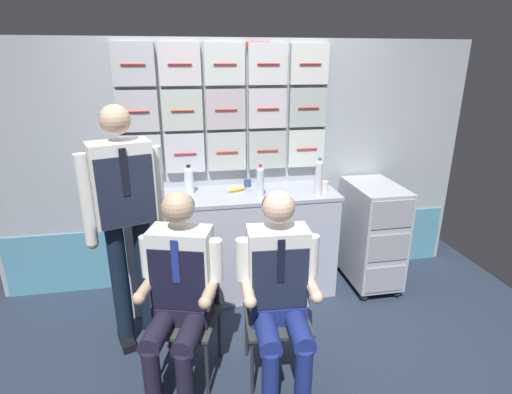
# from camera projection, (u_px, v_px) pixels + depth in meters

# --- Properties ---
(ground) EXTENTS (4.80, 4.80, 0.04)m
(ground) POSITION_uv_depth(u_px,v_px,m) (270.00, 380.00, 2.62)
(ground) COLOR #242F40
(galley_bulkhead) EXTENTS (4.20, 0.14, 2.15)m
(galley_bulkhead) POSITION_uv_depth(u_px,v_px,m) (237.00, 163.00, 3.52)
(galley_bulkhead) COLOR #A1A9B2
(galley_bulkhead) RESTS_ON ground
(galley_counter) EXTENTS (1.75, 0.53, 0.92)m
(galley_counter) POSITION_uv_depth(u_px,v_px,m) (234.00, 244.00, 3.46)
(galley_counter) COLOR #B0B5C9
(galley_counter) RESTS_ON ground
(service_trolley) EXTENTS (0.40, 0.65, 0.96)m
(service_trolley) POSITION_uv_depth(u_px,v_px,m) (371.00, 232.00, 3.57)
(service_trolley) COLOR black
(service_trolley) RESTS_ON ground
(folding_chair_left) EXTENTS (0.50, 0.50, 0.83)m
(folding_chair_left) POSITION_uv_depth(u_px,v_px,m) (188.00, 299.00, 2.59)
(folding_chair_left) COLOR #2D2D33
(folding_chair_left) RESTS_ON ground
(crew_member_left) EXTENTS (0.53, 0.69, 1.27)m
(crew_member_left) POSITION_uv_depth(u_px,v_px,m) (179.00, 287.00, 2.38)
(crew_member_left) COLOR black
(crew_member_left) RESTS_ON ground
(folding_chair_right) EXTENTS (0.42, 0.43, 0.83)m
(folding_chair_right) POSITION_uv_depth(u_px,v_px,m) (275.00, 298.00, 2.60)
(folding_chair_right) COLOR #2D2D33
(folding_chair_right) RESTS_ON ground
(crew_member_right) EXTENTS (0.51, 0.64, 1.27)m
(crew_member_right) POSITION_uv_depth(u_px,v_px,m) (279.00, 286.00, 2.39)
(crew_member_right) COLOR black
(crew_member_right) RESTS_ON ground
(crew_member_standing) EXTENTS (0.52, 0.35, 1.72)m
(crew_member_standing) POSITION_uv_depth(u_px,v_px,m) (125.00, 209.00, 2.66)
(crew_member_standing) COLOR black
(crew_member_standing) RESTS_ON ground
(water_bottle_tall) EXTENTS (0.08, 0.08, 0.24)m
(water_bottle_tall) POSITION_uv_depth(u_px,v_px,m) (189.00, 180.00, 3.29)
(water_bottle_tall) COLOR white
(water_bottle_tall) RESTS_ON galley_counter
(water_bottle_blue_cap) EXTENTS (0.06, 0.06, 0.31)m
(water_bottle_blue_cap) POSITION_uv_depth(u_px,v_px,m) (319.00, 177.00, 3.25)
(water_bottle_blue_cap) COLOR silver
(water_bottle_blue_cap) RESTS_ON galley_counter
(water_bottle_short) EXTENTS (0.06, 0.06, 0.27)m
(water_bottle_short) POSITION_uv_depth(u_px,v_px,m) (260.00, 181.00, 3.21)
(water_bottle_short) COLOR silver
(water_bottle_short) RESTS_ON galley_counter
(espresso_cup_small) EXTENTS (0.06, 0.06, 0.06)m
(espresso_cup_small) POSITION_uv_depth(u_px,v_px,m) (247.00, 183.00, 3.49)
(espresso_cup_small) COLOR navy
(espresso_cup_small) RESTS_ON galley_counter
(paper_cup_tan) EXTENTS (0.06, 0.06, 0.08)m
(paper_cup_tan) POSITION_uv_depth(u_px,v_px,m) (324.00, 186.00, 3.38)
(paper_cup_tan) COLOR silver
(paper_cup_tan) RESTS_ON galley_counter
(snack_banana) EXTENTS (0.17, 0.10, 0.04)m
(snack_banana) POSITION_uv_depth(u_px,v_px,m) (237.00, 189.00, 3.37)
(snack_banana) COLOR yellow
(snack_banana) RESTS_ON galley_counter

